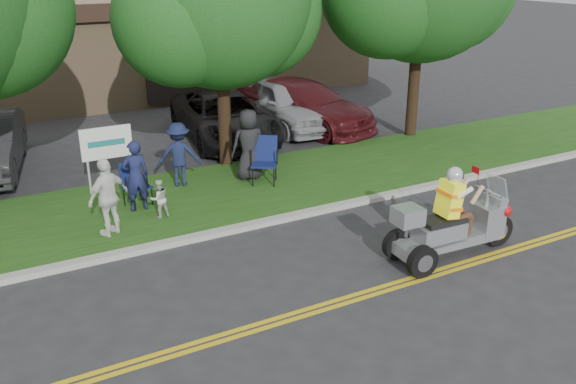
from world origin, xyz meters
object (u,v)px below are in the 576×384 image
parked_car_right (303,105)px  spectator_adult_right (108,197)px  lawn_chair_a (265,157)px  spectator_adult_left (136,176)px  lawn_chair_b (134,181)px  trike_scooter (451,227)px  parked_car_mid (224,117)px  parked_car_far_right (286,103)px

parked_car_right → spectator_adult_right: bearing=-162.6°
lawn_chair_a → spectator_adult_left: 3.46m
lawn_chair_b → trike_scooter: bearing=-67.6°
parked_car_mid → lawn_chair_a: bearing=-93.2°
spectator_adult_left → parked_car_mid: spectator_adult_left is taller
parked_car_right → lawn_chair_b: bearing=-166.8°
parked_car_far_right → spectator_adult_left: bearing=-142.8°
trike_scooter → parked_car_mid: size_ratio=0.54×
spectator_adult_right → parked_car_right: bearing=-171.1°
trike_scooter → parked_car_far_right: 10.36m
lawn_chair_a → parked_car_mid: (0.70, 4.33, -0.02)m
lawn_chair_b → spectator_adult_right: size_ratio=0.62×
trike_scooter → parked_car_mid: (-0.70, 9.75, 0.09)m
spectator_adult_right → lawn_chair_a: bearing=170.2°
trike_scooter → spectator_adult_right: bearing=146.9°
lawn_chair_a → spectator_adult_right: size_ratio=0.71×
lawn_chair_b → spectator_adult_right: 1.67m
lawn_chair_b → parked_car_far_right: bearing=16.6°
parked_car_mid → parked_car_far_right: parked_car_far_right is taller
lawn_chair_b → spectator_adult_left: 0.45m
lawn_chair_b → parked_car_far_right: 8.12m
parked_car_mid → parked_car_far_right: 2.54m
parked_car_mid → lawn_chair_b: bearing=-128.0°
spectator_adult_right → lawn_chair_b: bearing=-149.4°
spectator_adult_left → parked_car_far_right: bearing=-142.5°
parked_car_mid → parked_car_right: size_ratio=0.99×
lawn_chair_b → parked_car_far_right: parked_car_far_right is taller
spectator_adult_right → parked_car_far_right: 9.67m
spectator_adult_left → trike_scooter: bearing=133.5°
spectator_adult_right → trike_scooter: bearing=117.4°
trike_scooter → spectator_adult_left: size_ratio=1.76×
spectator_adult_left → parked_car_mid: size_ratio=0.30×
lawn_chair_b → parked_car_far_right: (6.61, 4.71, 0.15)m
spectator_adult_left → spectator_adult_right: bearing=50.3°
trike_scooter → lawn_chair_a: bearing=107.1°
trike_scooter → parked_car_mid: bearing=96.8°
spectator_adult_left → parked_car_far_right: 8.36m
trike_scooter → parked_car_far_right: (1.80, 10.21, 0.17)m
lawn_chair_a → parked_car_mid: 4.39m
lawn_chair_a → parked_car_far_right: size_ratio=0.24×
lawn_chair_a → spectator_adult_left: spectator_adult_left is taller
spectator_adult_left → lawn_chair_b: bearing=-95.1°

